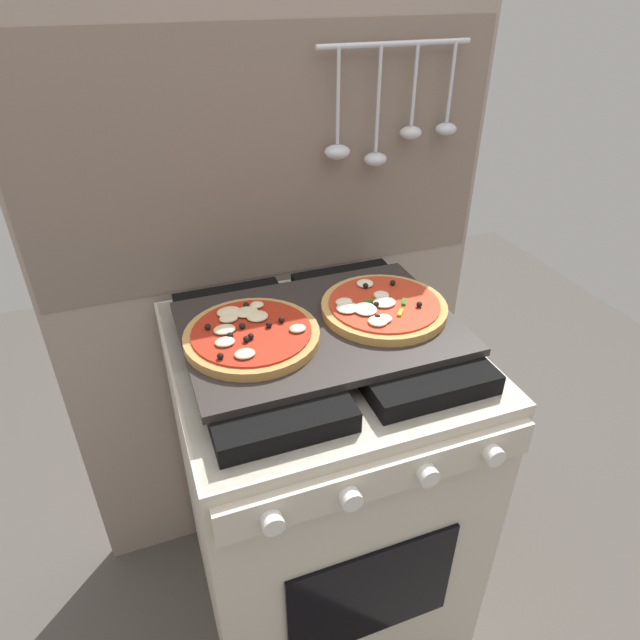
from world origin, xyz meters
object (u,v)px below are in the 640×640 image
object	(u,v)px
pizza_left	(251,334)
pizza_right	(383,307)
baking_tray	(320,328)
stove	(320,485)

from	to	relation	value
pizza_left	pizza_right	world-z (taller)	same
baking_tray	stove	bearing A→B (deg)	-90.00
stove	pizza_left	bearing A→B (deg)	-178.68
baking_tray	pizza_right	distance (m)	0.14
baking_tray	pizza_left	size ratio (longest dim) A/B	2.09
stove	baking_tray	distance (m)	0.46
stove	pizza_left	size ratio (longest dim) A/B	3.48
pizza_left	pizza_right	distance (m)	0.28
stove	baking_tray	size ratio (longest dim) A/B	1.67
stove	pizza_left	distance (m)	0.50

